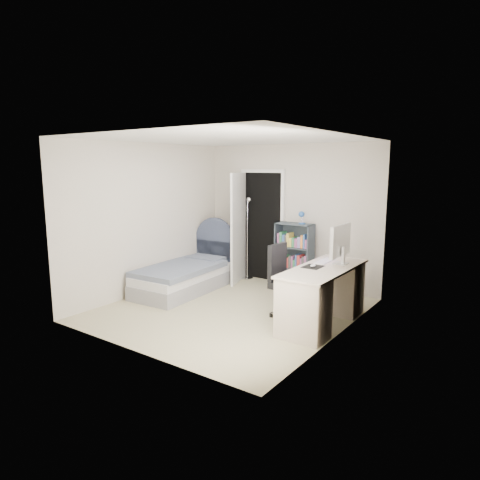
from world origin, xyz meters
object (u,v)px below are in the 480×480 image
Objects in this scene: bed at (187,275)px; bookcase at (294,259)px; office_chair at (285,277)px; floor_lamp at (248,246)px; desk at (323,293)px; nightstand at (214,257)px.

bed is 1.42× the size of bookcase.
office_chair is at bearing -67.59° from bookcase.
floor_lamp is at bearing 68.60° from bed.
bed is 1.25× the size of floor_lamp.
desk is 0.60m from office_chair.
floor_lamp reaches higher than bookcase.
desk reaches higher than bed.
bookcase is (1.50, 1.10, 0.27)m from bed.
nightstand is 0.36× the size of floor_lamp.
bed is 1.06m from nightstand.
bookcase is 1.39m from office_chair.
bookcase is 1.32× the size of office_chair.
floor_lamp is (0.47, 1.19, 0.37)m from bed.
nightstand is at bearing -166.77° from floor_lamp.
office_chair is (0.53, -1.28, 0.04)m from bookcase.
nightstand is at bearing 151.72° from office_chair.
bed is 2.06m from office_chair.
bed is 2.62m from desk.
desk is at bearing -48.52° from bookcase.
floor_lamp reaches higher than nightstand.
bookcase reaches higher than bed.
floor_lamp is at bearing 138.68° from office_chair.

